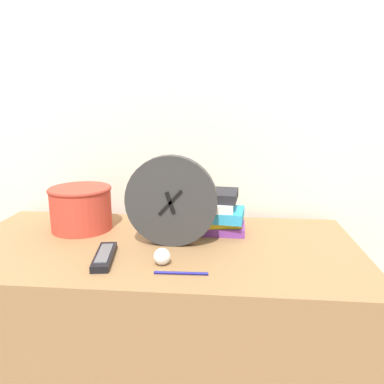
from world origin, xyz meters
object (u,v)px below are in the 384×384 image
at_px(book_stack, 210,212).
at_px(pen, 181,273).
at_px(tv_remote, 104,256).
at_px(desk_clock, 171,201).
at_px(crumpled_paper_ball, 162,256).
at_px(basket, 81,207).

bearing_deg(book_stack, pen, -100.06).
xyz_separation_m(tv_remote, pen, (0.23, -0.07, -0.01)).
bearing_deg(desk_clock, tv_remote, -143.27).
relative_size(tv_remote, crumpled_paper_ball, 3.91).
bearing_deg(crumpled_paper_ball, book_stack, 67.05).
relative_size(basket, tv_remote, 1.17).
bearing_deg(tv_remote, pen, -17.37).
height_order(book_stack, pen, book_stack).
bearing_deg(desk_clock, book_stack, 50.45).
bearing_deg(crumpled_paper_ball, tv_remote, 175.04).
bearing_deg(crumpled_paper_ball, basket, 141.21).
relative_size(book_stack, pen, 1.66).
distance_m(desk_clock, tv_remote, 0.26).
height_order(desk_clock, crumpled_paper_ball, desk_clock).
bearing_deg(tv_remote, desk_clock, 36.73).
bearing_deg(basket, desk_clock, -19.91).
height_order(book_stack, tv_remote, book_stack).
distance_m(desk_clock, basket, 0.37).
height_order(book_stack, basket, basket).
relative_size(tv_remote, pen, 1.29).
relative_size(book_stack, tv_remote, 1.29).
relative_size(desk_clock, pen, 1.99).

